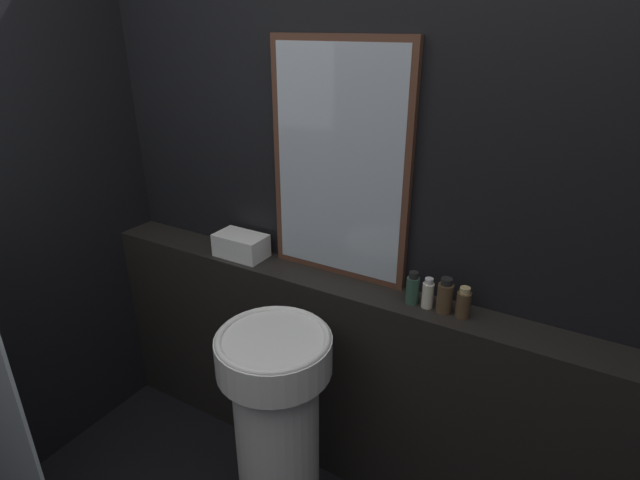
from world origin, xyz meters
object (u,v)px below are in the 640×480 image
pedestal_sink (277,428)px  mirror (339,164)px  body_wash_bottle (463,303)px  shampoo_bottle (413,289)px  conditioner_bottle (428,294)px  towel_stack (241,245)px  lotion_bottle (445,296)px

pedestal_sink → mirror: (-0.02, 0.48, 0.88)m
mirror → body_wash_bottle: mirror is taller
pedestal_sink → shampoo_bottle: shampoo_bottle is taller
pedestal_sink → conditioner_bottle: conditioner_bottle is taller
mirror → towel_stack: (-0.44, -0.07, -0.40)m
shampoo_bottle → towel_stack: bearing=180.0°
pedestal_sink → shampoo_bottle: size_ratio=7.30×
mirror → lotion_bottle: 0.62m
towel_stack → body_wash_bottle: 0.98m
shampoo_bottle → conditioner_bottle: bearing=0.0°
pedestal_sink → lotion_bottle: bearing=41.8°
pedestal_sink → body_wash_bottle: 0.82m
towel_stack → lotion_bottle: bearing=0.0°
towel_stack → lotion_bottle: 0.91m
pedestal_sink → body_wash_bottle: body_wash_bottle is taller
conditioner_bottle → lotion_bottle: 0.06m
mirror → towel_stack: mirror is taller
body_wash_bottle → lotion_bottle: bearing=180.0°
pedestal_sink → body_wash_bottle: (0.52, 0.41, 0.48)m
mirror → body_wash_bottle: (0.54, -0.07, -0.40)m
towel_stack → shampoo_bottle: size_ratio=1.80×
pedestal_sink → lotion_bottle: size_ratio=6.90×
mirror → pedestal_sink: bearing=-88.0°
towel_stack → pedestal_sink: bearing=-41.7°
mirror → shampoo_bottle: 0.54m
conditioner_bottle → body_wash_bottle: (0.13, -0.00, -0.00)m
shampoo_bottle → conditioner_bottle: 0.06m
lotion_bottle → shampoo_bottle: bearing=180.0°
shampoo_bottle → body_wash_bottle: shampoo_bottle is taller
mirror → shampoo_bottle: (0.35, -0.07, -0.40)m
pedestal_sink → towel_stack: size_ratio=4.06×
pedestal_sink → towel_stack: bearing=138.3°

